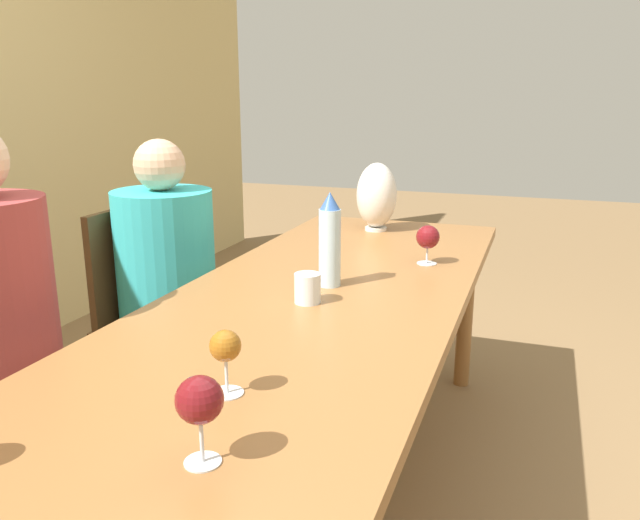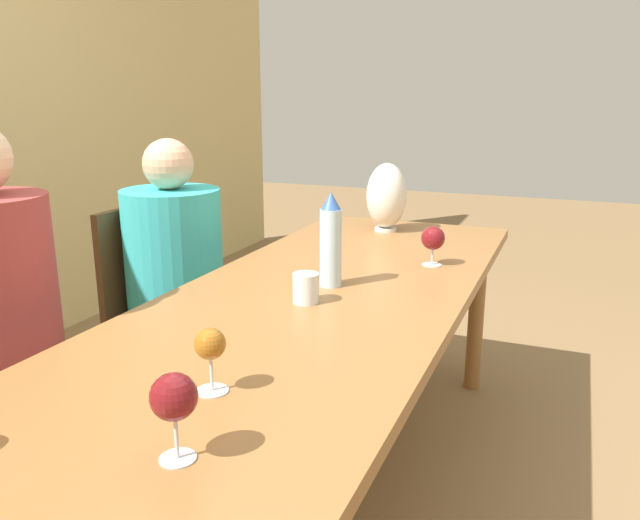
{
  "view_description": "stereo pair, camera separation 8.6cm",
  "coord_description": "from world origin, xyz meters",
  "px_view_note": "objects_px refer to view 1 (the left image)",
  "views": [
    {
      "loc": [
        -1.6,
        -0.61,
        1.32
      ],
      "look_at": [
        0.09,
        0.0,
        0.84
      ],
      "focal_mm": 35.0,
      "sensor_mm": 36.0,
      "label": 1
    },
    {
      "loc": [
        -1.57,
        -0.69,
        1.32
      ],
      "look_at": [
        0.09,
        0.0,
        0.84
      ],
      "focal_mm": 35.0,
      "sensor_mm": 36.0,
      "label": 2
    }
  ],
  "objects_px": {
    "vase": "(377,196)",
    "chair_far": "(154,311)",
    "water_tumbler": "(307,288)",
    "person_far": "(171,282)",
    "water_bottle": "(330,241)",
    "wine_glass_0": "(200,402)",
    "wine_glass_2": "(225,348)",
    "wine_glass_3": "(428,238)"
  },
  "relations": [
    {
      "from": "vase",
      "to": "chair_far",
      "type": "distance_m",
      "value": 1.05
    },
    {
      "from": "water_tumbler",
      "to": "person_far",
      "type": "bearing_deg",
      "value": 61.1
    },
    {
      "from": "water_bottle",
      "to": "wine_glass_0",
      "type": "relative_size",
      "value": 1.94
    },
    {
      "from": "person_far",
      "to": "vase",
      "type": "bearing_deg",
      "value": -46.56
    },
    {
      "from": "water_tumbler",
      "to": "vase",
      "type": "height_order",
      "value": "vase"
    },
    {
      "from": "wine_glass_0",
      "to": "person_far",
      "type": "bearing_deg",
      "value": 35.12
    },
    {
      "from": "vase",
      "to": "wine_glass_0",
      "type": "bearing_deg",
      "value": -173.93
    },
    {
      "from": "water_tumbler",
      "to": "wine_glass_2",
      "type": "relative_size",
      "value": 0.64
    },
    {
      "from": "person_far",
      "to": "water_bottle",
      "type": "bearing_deg",
      "value": -106.91
    },
    {
      "from": "wine_glass_0",
      "to": "person_far",
      "type": "distance_m",
      "value": 1.5
    },
    {
      "from": "wine_glass_2",
      "to": "person_far",
      "type": "relative_size",
      "value": 0.12
    },
    {
      "from": "water_tumbler",
      "to": "wine_glass_2",
      "type": "xyz_separation_m",
      "value": [
        -0.58,
        -0.05,
        0.05
      ]
    },
    {
      "from": "vase",
      "to": "person_far",
      "type": "relative_size",
      "value": 0.25
    },
    {
      "from": "chair_far",
      "to": "person_far",
      "type": "distance_m",
      "value": 0.16
    },
    {
      "from": "water_bottle",
      "to": "wine_glass_2",
      "type": "xyz_separation_m",
      "value": [
        -0.76,
        -0.04,
        -0.05
      ]
    },
    {
      "from": "vase",
      "to": "wine_glass_3",
      "type": "relative_size",
      "value": 2.13
    },
    {
      "from": "wine_glass_2",
      "to": "chair_far",
      "type": "xyz_separation_m",
      "value": [
        0.98,
        0.86,
        -0.36
      ]
    },
    {
      "from": "wine_glass_3",
      "to": "person_far",
      "type": "bearing_deg",
      "value": 98.15
    },
    {
      "from": "wine_glass_0",
      "to": "chair_far",
      "type": "relative_size",
      "value": 0.17
    },
    {
      "from": "water_bottle",
      "to": "wine_glass_0",
      "type": "xyz_separation_m",
      "value": [
        -0.99,
        -0.12,
        -0.03
      ]
    },
    {
      "from": "water_bottle",
      "to": "person_far",
      "type": "distance_m",
      "value": 0.81
    },
    {
      "from": "chair_far",
      "to": "wine_glass_2",
      "type": "bearing_deg",
      "value": -138.77
    },
    {
      "from": "chair_far",
      "to": "water_bottle",
      "type": "bearing_deg",
      "value": -105.22
    },
    {
      "from": "wine_glass_0",
      "to": "chair_far",
      "type": "bearing_deg",
      "value": 37.74
    },
    {
      "from": "water_tumbler",
      "to": "chair_far",
      "type": "distance_m",
      "value": 0.95
    },
    {
      "from": "vase",
      "to": "wine_glass_0",
      "type": "distance_m",
      "value": 1.84
    },
    {
      "from": "person_far",
      "to": "water_tumbler",
      "type": "bearing_deg",
      "value": -118.9
    },
    {
      "from": "water_tumbler",
      "to": "wine_glass_3",
      "type": "height_order",
      "value": "wine_glass_3"
    },
    {
      "from": "wine_glass_3",
      "to": "water_tumbler",
      "type": "bearing_deg",
      "value": 155.51
    },
    {
      "from": "water_bottle",
      "to": "vase",
      "type": "distance_m",
      "value": 0.85
    },
    {
      "from": "vase",
      "to": "wine_glass_3",
      "type": "xyz_separation_m",
      "value": [
        -0.48,
        -0.31,
        -0.06
      ]
    },
    {
      "from": "wine_glass_0",
      "to": "wine_glass_3",
      "type": "relative_size",
      "value": 1.1
    },
    {
      "from": "wine_glass_0",
      "to": "water_bottle",
      "type": "bearing_deg",
      "value": 6.97
    },
    {
      "from": "water_tumbler",
      "to": "person_far",
      "type": "relative_size",
      "value": 0.07
    },
    {
      "from": "water_bottle",
      "to": "chair_far",
      "type": "xyz_separation_m",
      "value": [
        0.22,
        0.82,
        -0.4
      ]
    },
    {
      "from": "wine_glass_2",
      "to": "water_tumbler",
      "type": "bearing_deg",
      "value": 4.89
    },
    {
      "from": "chair_far",
      "to": "wine_glass_0",
      "type": "bearing_deg",
      "value": -142.26
    },
    {
      "from": "wine_glass_0",
      "to": "wine_glass_3",
      "type": "xyz_separation_m",
      "value": [
        1.35,
        -0.12,
        -0.02
      ]
    },
    {
      "from": "water_tumbler",
      "to": "wine_glass_0",
      "type": "distance_m",
      "value": 0.82
    },
    {
      "from": "wine_glass_3",
      "to": "chair_far",
      "type": "bearing_deg",
      "value": 97.49
    },
    {
      "from": "water_tumbler",
      "to": "wine_glass_2",
      "type": "bearing_deg",
      "value": -175.11
    },
    {
      "from": "wine_glass_0",
      "to": "chair_far",
      "type": "distance_m",
      "value": 1.57
    }
  ]
}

